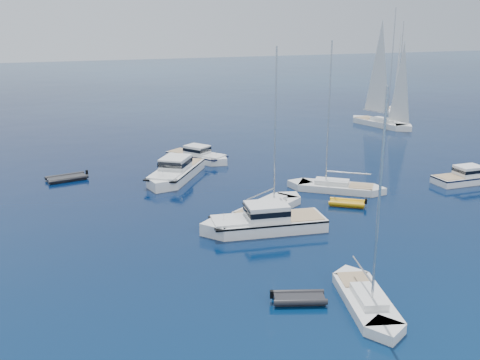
{
  "coord_description": "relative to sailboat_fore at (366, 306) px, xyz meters",
  "views": [
    {
      "loc": [
        -17.0,
        -17.42,
        15.8
      ],
      "look_at": [
        -0.56,
        26.03,
        2.2
      ],
      "focal_mm": 41.95,
      "sensor_mm": 36.0,
      "label": 1
    }
  ],
  "objects": [
    {
      "name": "tender_grey_near",
      "position": [
        -3.35,
        1.74,
        0.0
      ],
      "size": [
        3.61,
        2.73,
        0.95
      ],
      "primitive_type": null,
      "rotation": [
        0.0,
        0.0,
        4.39
      ],
      "color": "black",
      "rests_on": "ground"
    },
    {
      "name": "sailboat_fore",
      "position": [
        0.0,
        0.0,
        0.0
      ],
      "size": [
        4.51,
        9.13,
        12.99
      ],
      "primitive_type": null,
      "rotation": [
        0.0,
        0.0,
        2.88
      ],
      "color": "white",
      "rests_on": "ground"
    },
    {
      "name": "sailboat_centre",
      "position": [
        1.14,
        16.68,
        0.0
      ],
      "size": [
        9.41,
        7.25,
        14.08
      ],
      "primitive_type": null,
      "rotation": [
        0.0,
        0.0,
        5.28
      ],
      "color": "silver",
      "rests_on": "ground"
    },
    {
      "name": "motor_cruiser_distant",
      "position": [
        -3.69,
        29.09,
        0.0
      ],
      "size": [
        8.84,
        10.79,
        2.84
      ],
      "primitive_type": null,
      "rotation": [
        0.0,
        0.0,
        2.54
      ],
      "color": "white",
      "rests_on": "ground"
    },
    {
      "name": "tender_grey_far",
      "position": [
        -13.98,
        32.47,
        0.0
      ],
      "size": [
        4.48,
        2.98,
        0.95
      ],
      "primitive_type": null,
      "rotation": [
        0.0,
        0.0,
        1.77
      ],
      "color": "black",
      "rests_on": "ground"
    },
    {
      "name": "sailboat_sails_r",
      "position": [
        32.38,
        45.99,
        0.0
      ],
      "size": [
        5.86,
        12.43,
        17.68
      ],
      "primitive_type": null,
      "rotation": [
        0.0,
        0.0,
        3.38
      ],
      "color": "white",
      "rests_on": "ground"
    },
    {
      "name": "motor_cruiser_centre",
      "position": [
        -0.86,
        12.81,
        0.0
      ],
      "size": [
        10.72,
        4.52,
        2.73
      ],
      "primitive_type": null,
      "rotation": [
        0.0,
        0.0,
        1.44
      ],
      "color": "silver",
      "rests_on": "ground"
    },
    {
      "name": "motor_cruiser_far_r",
      "position": [
        23.25,
        17.59,
        0.0
      ],
      "size": [
        8.26,
        2.63,
        2.16
      ],
      "primitive_type": null,
      "rotation": [
        0.0,
        0.0,
        4.7
      ],
      "color": "white",
      "rests_on": "ground"
    },
    {
      "name": "sailboat_mid_r",
      "position": [
        9.5,
        19.81,
        0.0
      ],
      "size": [
        9.28,
        7.89,
        14.3
      ],
      "primitive_type": null,
      "rotation": [
        0.0,
        0.0,
        0.92
      ],
      "color": "silver",
      "rests_on": "ground"
    },
    {
      "name": "tender_yellow",
      "position": [
        8.21,
        15.67,
        0.0
      ],
      "size": [
        3.65,
        3.33,
        0.95
      ],
      "primitive_type": null,
      "rotation": [
        0.0,
        0.0,
        0.95
      ],
      "color": "#CC8E0C",
      "rests_on": "ground"
    },
    {
      "name": "motor_cruiser_horizon",
      "position": [
        0.67,
        35.39,
        0.0
      ],
      "size": [
        6.93,
        8.45,
        2.22
      ],
      "primitive_type": null,
      "rotation": [
        0.0,
        0.0,
        3.74
      ],
      "color": "white",
      "rests_on": "ground"
    },
    {
      "name": "sailboat_sails_far",
      "position": [
        40.52,
        53.69,
        0.0
      ],
      "size": [
        7.37,
        10.73,
        15.66
      ],
      "primitive_type": null,
      "rotation": [
        0.0,
        0.0,
        2.66
      ],
      "color": "white",
      "rests_on": "ground"
    }
  ]
}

